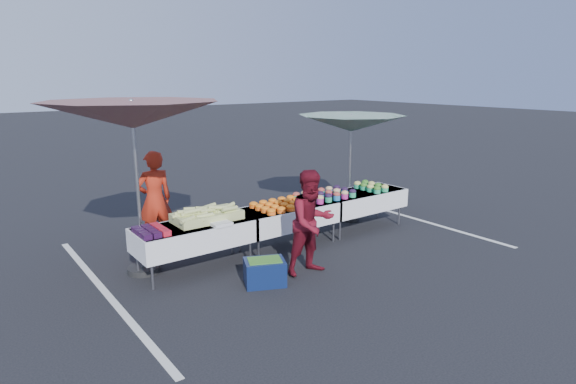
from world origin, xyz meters
TOP-DOWN VIEW (x-y plane):
  - ground at (0.00, 0.00)m, footprint 80.00×80.00m
  - stripe_left at (-3.20, 0.00)m, footprint 0.10×5.00m
  - stripe_right at (3.20, 0.00)m, footprint 0.10×5.00m
  - table_left at (-1.80, 0.00)m, footprint 1.86×0.81m
  - table_center at (0.00, 0.00)m, footprint 1.86×0.81m
  - table_right at (1.80, 0.00)m, footprint 1.86×0.81m
  - berry_punnets at (-2.51, -0.06)m, footprint 0.40×0.54m
  - corn_pile at (-1.55, 0.05)m, footprint 1.16×0.57m
  - plastic_bags at (-1.50, -0.30)m, footprint 0.30×0.25m
  - carrot_bowls at (-0.15, -0.01)m, footprint 0.95×0.69m
  - potato_cups at (0.85, 0.00)m, footprint 1.14×0.58m
  - bean_baskets at (2.06, -0.01)m, footprint 0.36×0.68m
  - vendor at (-1.88, 1.40)m, footprint 0.64×0.43m
  - customer at (-0.42, -1.17)m, footprint 0.82×0.66m
  - umbrella_left at (-2.50, 0.40)m, footprint 2.71×2.71m
  - umbrella_right at (1.99, 0.54)m, footprint 2.39×2.39m
  - storage_bin at (-1.23, -1.09)m, footprint 0.70×0.62m

SIDE VIEW (x-z plane):
  - ground at x=0.00m, z-range 0.00..0.00m
  - stripe_left at x=-3.20m, z-range 0.00..0.00m
  - stripe_right at x=3.20m, z-range 0.00..0.00m
  - storage_bin at x=-1.23m, z-range 0.01..0.39m
  - table_left at x=-1.80m, z-range 0.21..0.96m
  - table_center at x=0.00m, z-range 0.21..0.96m
  - table_right at x=1.80m, z-range 0.21..0.96m
  - plastic_bags at x=-1.50m, z-range 0.75..0.80m
  - berry_punnets at x=-2.51m, z-range 0.75..0.83m
  - carrot_bowls at x=-0.15m, z-range 0.75..0.85m
  - customer at x=-0.42m, z-range 0.00..1.62m
  - bean_baskets at x=2.06m, z-range 0.75..0.90m
  - potato_cups at x=0.85m, z-range 0.75..0.91m
  - corn_pile at x=-1.55m, z-range 0.71..0.97m
  - vendor at x=-1.88m, z-range 0.00..1.73m
  - umbrella_right at x=1.99m, z-range 0.91..3.14m
  - umbrella_left at x=-2.50m, z-range 1.08..3.74m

